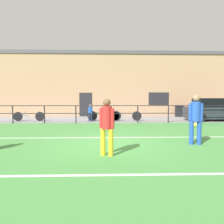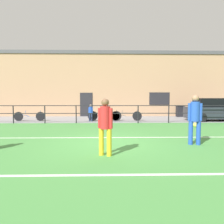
% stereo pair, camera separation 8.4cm
% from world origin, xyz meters
% --- Properties ---
extents(ground, '(60.00, 44.00, 0.04)m').
position_xyz_m(ground, '(0.00, 0.00, -0.02)').
color(ground, '#478C42').
extents(field_line_touchline, '(36.00, 0.11, 0.00)m').
position_xyz_m(field_line_touchline, '(0.00, 0.99, 0.00)').
color(field_line_touchline, white).
rests_on(field_line_touchline, ground).
extents(field_line_hash, '(36.00, 0.11, 0.00)m').
position_xyz_m(field_line_hash, '(0.00, -3.12, 0.00)').
color(field_line_hash, white).
rests_on(field_line_hash, ground).
extents(pavement_strip, '(48.00, 5.00, 0.02)m').
position_xyz_m(pavement_strip, '(0.00, 8.50, 0.01)').
color(pavement_strip, gray).
rests_on(pavement_strip, ground).
extents(perimeter_fence, '(36.07, 0.07, 1.15)m').
position_xyz_m(perimeter_fence, '(0.00, 6.00, 0.75)').
color(perimeter_fence, black).
rests_on(perimeter_fence, ground).
extents(clubhouse_facade, '(28.00, 2.56, 5.79)m').
position_xyz_m(clubhouse_facade, '(0.00, 12.20, 2.90)').
color(clubhouse_facade, tan).
rests_on(clubhouse_facade, ground).
extents(player_striker, '(0.46, 0.30, 1.70)m').
position_xyz_m(player_striker, '(2.98, -0.36, 0.97)').
color(player_striker, blue).
rests_on(player_striker, ground).
extents(player_winger, '(0.41, 0.28, 1.58)m').
position_xyz_m(player_winger, '(-0.06, -1.66, 0.89)').
color(player_winger, gold).
rests_on(player_winger, ground).
extents(soccer_ball_match, '(0.23, 0.23, 0.23)m').
position_xyz_m(soccer_ball_match, '(4.88, 3.98, 0.12)').
color(soccer_ball_match, '#E5E04C').
rests_on(soccer_ball_match, ground).
extents(spectator_child, '(0.30, 0.20, 1.16)m').
position_xyz_m(spectator_child, '(-1.14, 6.87, 0.68)').
color(spectator_child, '#232D4C').
rests_on(spectator_child, pavement_strip).
extents(parked_car_red, '(4.16, 1.82, 1.59)m').
position_xyz_m(parked_car_red, '(7.70, 7.14, 0.77)').
color(parked_car_red, '#282D38').
rests_on(parked_car_red, pavement_strip).
extents(bicycle_parked_1, '(2.23, 0.04, 0.76)m').
position_xyz_m(bicycle_parked_1, '(1.32, 7.20, 0.37)').
color(bicycle_parked_1, black).
rests_on(bicycle_parked_1, pavement_strip).
extents(bicycle_parked_2, '(2.37, 0.04, 0.77)m').
position_xyz_m(bicycle_parked_2, '(-0.18, 7.20, 0.38)').
color(bicycle_parked_2, black).
rests_on(bicycle_parked_2, pavement_strip).
extents(bicycle_parked_3, '(2.15, 0.04, 0.74)m').
position_xyz_m(bicycle_parked_3, '(-5.43, 7.20, 0.35)').
color(bicycle_parked_3, black).
rests_on(bicycle_parked_3, pavement_strip).
extents(trash_bin_0, '(0.64, 0.54, 0.98)m').
position_xyz_m(trash_bin_0, '(6.28, 10.31, 0.52)').
color(trash_bin_0, black).
rests_on(trash_bin_0, pavement_strip).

